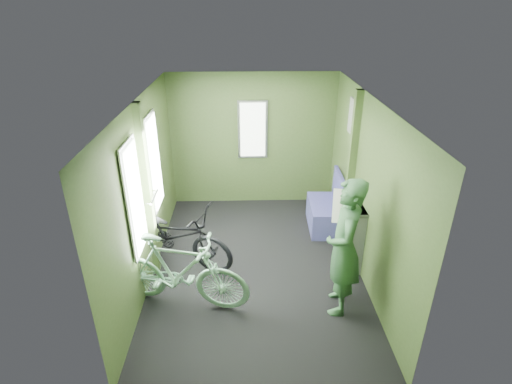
# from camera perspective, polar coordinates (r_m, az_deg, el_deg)

# --- Properties ---
(room) EXTENTS (4.00, 4.02, 2.31)m
(room) POSITION_cam_1_polar(r_m,az_deg,el_deg) (4.95, -0.41, 3.18)
(room) COLOR black
(room) RESTS_ON ground
(bicycle_black) EXTENTS (1.91, 1.38, 0.99)m
(bicycle_black) POSITION_cam_1_polar(r_m,az_deg,el_deg) (5.82, -11.27, -9.83)
(bicycle_black) COLOR black
(bicycle_black) RESTS_ON ground
(bicycle_mint) EXTENTS (1.78, 0.98, 1.07)m
(bicycle_mint) POSITION_cam_1_polar(r_m,az_deg,el_deg) (5.11, -10.52, -15.62)
(bicycle_mint) COLOR #86BE9F
(bicycle_mint) RESTS_ON ground
(passenger) EXTENTS (0.50, 0.74, 1.68)m
(passenger) POSITION_cam_1_polar(r_m,az_deg,el_deg) (4.61, 12.46, -7.78)
(passenger) COLOR #325C37
(passenger) RESTS_ON ground
(waste_box) EXTENTS (0.27, 0.38, 0.92)m
(waste_box) POSITION_cam_1_polar(r_m,az_deg,el_deg) (5.52, 13.33, -6.46)
(waste_box) COLOR gray
(waste_box) RESTS_ON ground
(bench_seat) EXTENTS (0.51, 0.87, 0.90)m
(bench_seat) POSITION_cam_1_polar(r_m,az_deg,el_deg) (6.48, 9.94, -2.88)
(bench_seat) COLOR navy
(bench_seat) RESTS_ON ground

